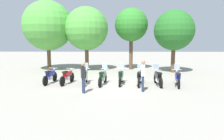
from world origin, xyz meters
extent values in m
plane|color=gray|center=(0.00, 0.00, 0.00)|extent=(80.00, 80.00, 0.00)
cylinder|color=black|center=(-4.11, 1.11, 0.32)|extent=(0.17, 0.65, 0.64)
cylinder|color=black|center=(-4.28, -0.43, 0.32)|extent=(0.17, 0.65, 0.64)
cube|color=silver|center=(-4.11, 1.11, 0.66)|extent=(0.16, 0.37, 0.04)
cube|color=navy|center=(-4.19, 0.39, 0.67)|extent=(0.36, 0.97, 0.30)
cube|color=silver|center=(-4.20, 0.34, 0.40)|extent=(0.26, 0.42, 0.24)
cube|color=black|center=(-4.24, -0.01, 0.86)|extent=(0.29, 0.46, 0.08)
cylinder|color=silver|center=(-4.12, 1.02, 0.64)|extent=(0.07, 0.23, 0.64)
cylinder|color=silver|center=(-4.13, 0.93, 0.97)|extent=(0.62, 0.10, 0.04)
sphere|color=silver|center=(-4.12, 1.06, 0.85)|extent=(0.18, 0.18, 0.16)
cylinder|color=silver|center=(-4.39, 0.06, 0.34)|extent=(0.15, 0.70, 0.07)
cylinder|color=black|center=(-2.85, 0.95, 0.32)|extent=(0.22, 0.65, 0.64)
cylinder|color=black|center=(-3.15, -0.57, 0.32)|extent=(0.22, 0.65, 0.64)
cube|color=silver|center=(-2.85, 0.95, 0.66)|extent=(0.19, 0.38, 0.04)
cube|color=red|center=(-2.99, 0.24, 0.67)|extent=(0.44, 0.98, 0.30)
cube|color=silver|center=(-3.00, 0.19, 0.40)|extent=(0.29, 0.43, 0.24)
cube|color=black|center=(-3.07, -0.16, 0.86)|extent=(0.32, 0.48, 0.08)
cylinder|color=silver|center=(-2.87, 0.86, 0.64)|extent=(0.09, 0.23, 0.64)
cylinder|color=silver|center=(-2.89, 0.77, 0.97)|extent=(0.62, 0.15, 0.04)
sphere|color=silver|center=(-2.86, 0.90, 0.85)|extent=(0.19, 0.19, 0.16)
cylinder|color=silver|center=(-3.21, -0.08, 0.34)|extent=(0.20, 0.70, 0.07)
cylinder|color=black|center=(-1.82, 0.85, 0.32)|extent=(0.12, 0.64, 0.64)
cylinder|color=black|center=(-1.78, -0.69, 0.32)|extent=(0.12, 0.64, 0.64)
cube|color=silver|center=(-1.82, 0.85, 0.66)|extent=(0.13, 0.36, 0.04)
cube|color=#1E6033|center=(-1.80, 0.13, 0.67)|extent=(0.29, 0.96, 0.30)
cube|color=silver|center=(-1.80, 0.08, 0.40)|extent=(0.23, 0.41, 0.24)
cube|color=black|center=(-1.79, -0.27, 0.86)|extent=(0.25, 0.45, 0.08)
cylinder|color=silver|center=(-1.82, 0.76, 0.64)|extent=(0.06, 0.23, 0.64)
cylinder|color=silver|center=(-1.82, 0.67, 0.97)|extent=(0.62, 0.05, 0.04)
sphere|color=silver|center=(-1.82, 0.80, 0.85)|extent=(0.16, 0.16, 0.16)
cylinder|color=silver|center=(-1.95, -0.22, 0.34)|extent=(0.09, 0.70, 0.07)
cube|color=silver|center=(-1.82, 0.73, 1.17)|extent=(0.36, 0.14, 0.39)
cylinder|color=black|center=(-0.48, 0.66, 0.32)|extent=(0.20, 0.65, 0.64)
cylinder|color=black|center=(-0.72, -0.87, 0.32)|extent=(0.20, 0.65, 0.64)
cube|color=silver|center=(-0.48, 0.66, 0.66)|extent=(0.18, 0.37, 0.04)
cube|color=#1E6033|center=(-0.59, -0.05, 0.67)|extent=(0.41, 0.98, 0.30)
cube|color=silver|center=(-0.60, -0.10, 0.40)|extent=(0.28, 0.43, 0.24)
cube|color=black|center=(-0.66, -0.45, 0.86)|extent=(0.31, 0.47, 0.08)
cylinder|color=silver|center=(-0.49, 0.57, 0.64)|extent=(0.09, 0.23, 0.64)
cylinder|color=silver|center=(-0.51, 0.49, 0.97)|extent=(0.62, 0.13, 0.04)
sphere|color=silver|center=(-0.48, 0.61, 0.85)|extent=(0.18, 0.18, 0.16)
cylinder|color=silver|center=(-0.81, -0.37, 0.34)|extent=(0.18, 0.70, 0.07)
cube|color=silver|center=(-0.50, 0.54, 1.17)|extent=(0.38, 0.19, 0.39)
cylinder|color=black|center=(0.69, 0.86, 0.32)|extent=(0.17, 0.65, 0.64)
cylinder|color=black|center=(0.51, -0.68, 0.32)|extent=(0.17, 0.65, 0.64)
cube|color=silver|center=(0.69, 0.86, 0.66)|extent=(0.16, 0.37, 0.04)
cube|color=#1E6033|center=(0.61, 0.14, 0.67)|extent=(0.37, 0.97, 0.30)
cube|color=silver|center=(0.60, 0.09, 0.40)|extent=(0.26, 0.42, 0.24)
cube|color=black|center=(0.56, -0.26, 0.86)|extent=(0.29, 0.46, 0.08)
cylinder|color=silver|center=(0.68, 0.77, 0.64)|extent=(0.08, 0.23, 0.64)
cylinder|color=silver|center=(0.67, 0.68, 0.97)|extent=(0.62, 0.11, 0.04)
sphere|color=silver|center=(0.68, 0.81, 0.85)|extent=(0.18, 0.18, 0.16)
cylinder|color=silver|center=(0.41, -0.19, 0.34)|extent=(0.15, 0.70, 0.07)
cube|color=silver|center=(0.67, 0.74, 1.17)|extent=(0.37, 0.17, 0.39)
cylinder|color=black|center=(1.93, 0.63, 0.32)|extent=(0.20, 0.65, 0.64)
cylinder|color=black|center=(1.67, -0.90, 0.32)|extent=(0.20, 0.65, 0.64)
cube|color=silver|center=(1.93, 0.63, 0.66)|extent=(0.18, 0.37, 0.04)
cube|color=black|center=(1.81, -0.08, 0.67)|extent=(0.41, 0.98, 0.30)
cube|color=silver|center=(1.80, -0.13, 0.40)|extent=(0.28, 0.43, 0.24)
cube|color=black|center=(1.74, -0.48, 0.86)|extent=(0.31, 0.47, 0.08)
cylinder|color=silver|center=(1.91, 0.54, 0.64)|extent=(0.09, 0.23, 0.64)
cylinder|color=silver|center=(1.90, 0.45, 0.97)|extent=(0.62, 0.14, 0.04)
sphere|color=silver|center=(1.92, 0.58, 0.85)|extent=(0.18, 0.18, 0.16)
cylinder|color=silver|center=(1.59, -0.40, 0.34)|extent=(0.18, 0.70, 0.07)
cube|color=silver|center=(1.91, 0.51, 1.17)|extent=(0.38, 0.19, 0.39)
cylinder|color=black|center=(2.98, 0.57, 0.32)|extent=(0.12, 0.64, 0.64)
cylinder|color=black|center=(3.02, -0.98, 0.32)|extent=(0.12, 0.64, 0.64)
cube|color=silver|center=(2.98, 0.57, 0.66)|extent=(0.13, 0.36, 0.04)
cube|color=black|center=(3.00, -0.16, 0.67)|extent=(0.29, 0.96, 0.30)
cube|color=silver|center=(3.00, -0.20, 0.40)|extent=(0.23, 0.41, 0.24)
cube|color=black|center=(3.01, -0.55, 0.86)|extent=(0.25, 0.45, 0.08)
cylinder|color=silver|center=(2.98, 0.48, 0.64)|extent=(0.06, 0.23, 0.64)
cylinder|color=silver|center=(2.98, 0.39, 0.97)|extent=(0.62, 0.05, 0.04)
sphere|color=silver|center=(2.98, 0.52, 0.85)|extent=(0.16, 0.16, 0.16)
cylinder|color=silver|center=(2.85, -0.51, 0.34)|extent=(0.09, 0.70, 0.07)
cube|color=silver|center=(2.98, 0.45, 1.17)|extent=(0.36, 0.14, 0.39)
cylinder|color=black|center=(4.34, 0.36, 0.32)|extent=(0.21, 0.65, 0.64)
cylinder|color=black|center=(4.06, -1.16, 0.32)|extent=(0.21, 0.65, 0.64)
cube|color=silver|center=(4.34, 0.36, 0.66)|extent=(0.18, 0.38, 0.04)
cube|color=navy|center=(4.21, -0.35, 0.67)|extent=(0.43, 0.98, 0.30)
cube|color=silver|center=(4.20, -0.40, 0.40)|extent=(0.29, 0.43, 0.24)
cube|color=black|center=(4.14, -0.74, 0.86)|extent=(0.32, 0.48, 0.08)
cylinder|color=silver|center=(4.32, 0.27, 0.64)|extent=(0.09, 0.23, 0.64)
cylinder|color=silver|center=(4.31, 0.19, 0.97)|extent=(0.62, 0.15, 0.04)
sphere|color=silver|center=(4.33, 0.31, 0.85)|extent=(0.19, 0.19, 0.16)
cylinder|color=silver|center=(3.99, -0.67, 0.34)|extent=(0.19, 0.70, 0.07)
cube|color=silver|center=(4.32, 0.24, 1.17)|extent=(0.38, 0.19, 0.39)
cylinder|color=#232D4C|center=(-1.49, -2.39, 0.42)|extent=(0.15, 0.15, 0.84)
cylinder|color=#232D4C|center=(-1.57, -2.25, 0.42)|extent=(0.15, 0.15, 0.84)
cube|color=#262628|center=(-1.53, -2.32, 1.16)|extent=(0.28, 0.29, 0.63)
cylinder|color=#262628|center=(-1.45, -2.46, 1.18)|extent=(0.11, 0.11, 0.60)
cylinder|color=#262628|center=(-1.61, -2.18, 1.18)|extent=(0.11, 0.11, 0.60)
sphere|color=#A87A5B|center=(-1.53, -2.32, 1.62)|extent=(0.31, 0.31, 0.23)
cylinder|color=#232D4C|center=(1.79, -1.99, 0.44)|extent=(0.11, 0.11, 0.88)
cylinder|color=#232D4C|center=(1.79, -1.82, 0.44)|extent=(0.11, 0.11, 0.88)
cube|color=silver|center=(1.79, -1.90, 1.22)|extent=(0.20, 0.22, 0.66)
cylinder|color=silver|center=(1.79, -2.06, 1.23)|extent=(0.08, 0.08, 0.63)
cylinder|color=silver|center=(1.79, -1.74, 1.23)|extent=(0.08, 0.08, 0.63)
sphere|color=#A87A5B|center=(1.79, -1.90, 1.70)|extent=(0.24, 0.24, 0.24)
cylinder|color=brown|center=(-6.31, 6.92, 1.32)|extent=(0.36, 0.36, 2.63)
sphere|color=#4C9E3D|center=(-6.31, 6.92, 4.30)|extent=(4.78, 4.78, 4.78)
cylinder|color=brown|center=(-2.54, 6.64, 1.28)|extent=(0.36, 0.36, 2.56)
sphere|color=#4C9E3D|center=(-2.54, 6.64, 4.00)|extent=(4.10, 4.10, 4.10)
cylinder|color=brown|center=(1.78, 7.53, 1.64)|extent=(0.36, 0.36, 3.27)
sphere|color=#2D7A28|center=(1.78, 7.53, 4.41)|extent=(3.27, 3.27, 3.27)
cylinder|color=brown|center=(5.44, 5.46, 1.27)|extent=(0.36, 0.36, 2.54)
sphere|color=#236623|center=(5.44, 5.46, 3.79)|extent=(3.58, 3.58, 3.58)
camera|label=1|loc=(0.24, -13.74, 2.91)|focal=33.96mm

